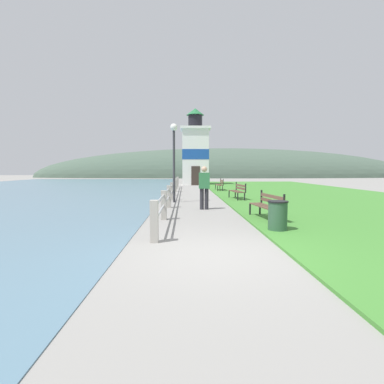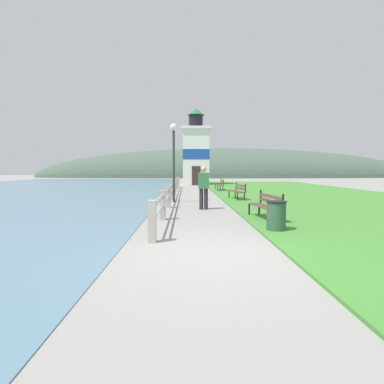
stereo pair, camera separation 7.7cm
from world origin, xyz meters
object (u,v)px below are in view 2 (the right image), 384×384
(park_bench_near, at_px, (266,204))
(lamp_post, at_px, (174,148))
(park_bench_far, at_px, (220,184))
(person_strolling, at_px, (204,186))
(lighthouse, at_px, (196,152))
(trash_bin, at_px, (276,216))
(park_bench_midway, at_px, (238,190))

(park_bench_near, height_order, lamp_post, lamp_post)
(park_bench_far, distance_m, person_strolling, 10.95)
(lighthouse, height_order, person_strolling, lighthouse)
(park_bench_far, bearing_deg, trash_bin, 89.80)
(park_bench_midway, bearing_deg, park_bench_far, -94.82)
(park_bench_near, xyz_separation_m, lighthouse, (-1.61, 22.91, 2.97))
(lamp_post, bearing_deg, park_bench_midway, 17.87)
(lighthouse, relative_size, trash_bin, 9.75)
(park_bench_far, bearing_deg, person_strolling, 80.61)
(park_bench_near, distance_m, person_strolling, 3.37)
(park_bench_far, relative_size, trash_bin, 2.25)
(person_strolling, bearing_deg, lamp_post, 25.83)
(park_bench_near, relative_size, lighthouse, 0.23)
(lighthouse, xyz_separation_m, trash_bin, (1.38, -24.73, -3.08))
(lighthouse, distance_m, person_strolling, 20.33)
(trash_bin, bearing_deg, person_strolling, 110.16)
(lamp_post, bearing_deg, park_bench_near, -59.29)
(park_bench_midway, distance_m, park_bench_far, 6.91)
(person_strolling, height_order, lamp_post, lamp_post)
(park_bench_midway, relative_size, lighthouse, 0.22)
(park_bench_midway, height_order, person_strolling, person_strolling)
(person_strolling, bearing_deg, lighthouse, -1.28)
(park_bench_near, bearing_deg, trash_bin, 75.87)
(park_bench_midway, bearing_deg, lighthouse, -90.06)
(lighthouse, bearing_deg, person_strolling, -90.85)
(lighthouse, bearing_deg, park_bench_midway, -83.66)
(park_bench_near, height_order, lighthouse, lighthouse)
(park_bench_far, xyz_separation_m, person_strolling, (-1.92, -10.78, 0.44))
(park_bench_midway, xyz_separation_m, trash_bin, (-0.43, -8.43, -0.11))
(trash_bin, distance_m, lamp_post, 8.25)
(park_bench_far, distance_m, lighthouse, 9.98)
(park_bench_midway, distance_m, lighthouse, 16.66)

